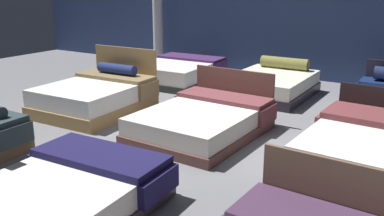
{
  "coord_description": "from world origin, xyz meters",
  "views": [
    {
      "loc": [
        3.11,
        -5.41,
        2.28
      ],
      "look_at": [
        -0.19,
        -0.15,
        0.43
      ],
      "focal_mm": 39.1,
      "sensor_mm": 36.0,
      "label": 1
    }
  ],
  "objects_px": {
    "bed_3": "(97,96)",
    "bed_5": "(369,148)",
    "bed_7": "(271,84)",
    "support_pillar": "(157,3)",
    "bed_1": "(62,197)",
    "bed_6": "(178,72)",
    "bed_4": "(203,120)"
  },
  "relations": [
    {
      "from": "bed_7",
      "to": "support_pillar",
      "type": "distance_m",
      "value": 4.6
    },
    {
      "from": "bed_1",
      "to": "bed_6",
      "type": "distance_m",
      "value": 6.13
    },
    {
      "from": "bed_3",
      "to": "bed_4",
      "type": "bearing_deg",
      "value": -2.54
    },
    {
      "from": "bed_3",
      "to": "bed_5",
      "type": "height_order",
      "value": "bed_3"
    },
    {
      "from": "bed_1",
      "to": "bed_4",
      "type": "distance_m",
      "value": 2.85
    },
    {
      "from": "bed_3",
      "to": "bed_6",
      "type": "bearing_deg",
      "value": 88.83
    },
    {
      "from": "bed_1",
      "to": "bed_6",
      "type": "xyz_separation_m",
      "value": [
        -2.38,
        5.65,
        0.04
      ]
    },
    {
      "from": "bed_7",
      "to": "bed_6",
      "type": "bearing_deg",
      "value": -179.61
    },
    {
      "from": "bed_6",
      "to": "bed_7",
      "type": "distance_m",
      "value": 2.37
    },
    {
      "from": "bed_7",
      "to": "support_pillar",
      "type": "height_order",
      "value": "support_pillar"
    },
    {
      "from": "bed_1",
      "to": "support_pillar",
      "type": "xyz_separation_m",
      "value": [
        -4.08,
        7.16,
        1.54
      ]
    },
    {
      "from": "bed_4",
      "to": "support_pillar",
      "type": "xyz_separation_m",
      "value": [
        -4.06,
        4.31,
        1.53
      ]
    },
    {
      "from": "bed_1",
      "to": "support_pillar",
      "type": "height_order",
      "value": "support_pillar"
    },
    {
      "from": "bed_4",
      "to": "bed_3",
      "type": "bearing_deg",
      "value": -178.7
    },
    {
      "from": "bed_1",
      "to": "bed_4",
      "type": "relative_size",
      "value": 0.97
    },
    {
      "from": "support_pillar",
      "to": "bed_3",
      "type": "bearing_deg",
      "value": -67.75
    },
    {
      "from": "bed_3",
      "to": "bed_4",
      "type": "distance_m",
      "value": 2.31
    },
    {
      "from": "bed_6",
      "to": "bed_1",
      "type": "bearing_deg",
      "value": -69.17
    },
    {
      "from": "bed_3",
      "to": "bed_6",
      "type": "height_order",
      "value": "bed_3"
    },
    {
      "from": "bed_5",
      "to": "bed_7",
      "type": "distance_m",
      "value": 3.69
    },
    {
      "from": "bed_4",
      "to": "support_pillar",
      "type": "distance_m",
      "value": 6.12
    },
    {
      "from": "bed_4",
      "to": "bed_6",
      "type": "height_order",
      "value": "bed_4"
    },
    {
      "from": "bed_1",
      "to": "support_pillar",
      "type": "distance_m",
      "value": 8.39
    },
    {
      "from": "bed_3",
      "to": "bed_7",
      "type": "height_order",
      "value": "bed_3"
    },
    {
      "from": "bed_1",
      "to": "bed_6",
      "type": "bearing_deg",
      "value": 109.95
    },
    {
      "from": "bed_4",
      "to": "bed_7",
      "type": "distance_m",
      "value": 2.81
    },
    {
      "from": "bed_1",
      "to": "bed_5",
      "type": "bearing_deg",
      "value": 47.16
    },
    {
      "from": "bed_1",
      "to": "bed_5",
      "type": "height_order",
      "value": "bed_5"
    },
    {
      "from": "bed_6",
      "to": "bed_7",
      "type": "bearing_deg",
      "value": -1.79
    },
    {
      "from": "bed_1",
      "to": "bed_3",
      "type": "relative_size",
      "value": 1.06
    },
    {
      "from": "bed_4",
      "to": "bed_6",
      "type": "xyz_separation_m",
      "value": [
        -2.36,
        2.8,
        0.02
      ]
    },
    {
      "from": "bed_4",
      "to": "support_pillar",
      "type": "height_order",
      "value": "support_pillar"
    }
  ]
}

